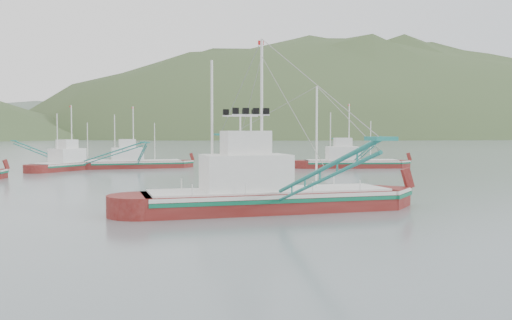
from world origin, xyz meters
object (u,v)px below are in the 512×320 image
object	(u,v)px
main_boat	(266,185)
bg_boat_far	(135,159)
bg_boat_extra	(74,155)
bg_boat_right	(351,155)

from	to	relation	value
main_boat	bg_boat_far	xyz separation A→B (m)	(-3.23, 46.85, -0.44)
bg_boat_far	bg_boat_extra	xyz separation A→B (m)	(-8.30, -0.56, 0.74)
main_boat	bg_boat_right	size ratio (longest dim) A/B	1.25
bg_boat_extra	bg_boat_far	bearing A→B (deg)	-41.35
bg_boat_right	bg_boat_extra	distance (m)	38.68
bg_boat_far	bg_boat_extra	bearing A→B (deg)	-175.58
main_boat	bg_boat_right	bearing A→B (deg)	57.51
bg_boat_right	bg_boat_extra	world-z (taller)	bg_boat_right
bg_boat_extra	main_boat	bearing A→B (deg)	-121.22
bg_boat_far	bg_boat_right	bearing A→B (deg)	-16.53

